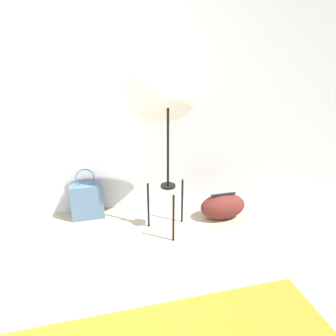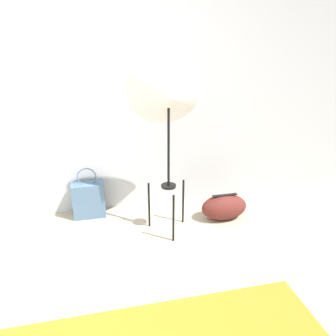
# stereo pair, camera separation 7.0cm
# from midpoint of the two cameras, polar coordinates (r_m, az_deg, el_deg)

# --- Properties ---
(wall_back) EXTENTS (8.00, 0.05, 2.60)m
(wall_back) POSITION_cam_midpoint_polar(r_m,az_deg,el_deg) (3.26, -10.01, 14.04)
(wall_back) COLOR #B7BCC1
(wall_back) RESTS_ON ground_plane
(photo_umbrella) EXTENTS (0.68, 0.41, 1.66)m
(photo_umbrella) POSITION_cam_midpoint_polar(r_m,az_deg,el_deg) (2.75, 0.85, 12.70)
(photo_umbrella) COLOR black
(photo_umbrella) RESTS_ON ground_plane
(tote_bag) EXTENTS (0.32, 0.16, 0.53)m
(tote_bag) POSITION_cam_midpoint_polar(r_m,az_deg,el_deg) (3.43, -13.06, -5.36)
(tote_bag) COLOR slate
(tote_bag) RESTS_ON ground_plane
(duffel_bag) EXTENTS (0.47, 0.26, 0.27)m
(duffel_bag) POSITION_cam_midpoint_polar(r_m,az_deg,el_deg) (3.38, 10.32, -6.69)
(duffel_bag) COLOR #5B231E
(duffel_bag) RESTS_ON ground_plane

